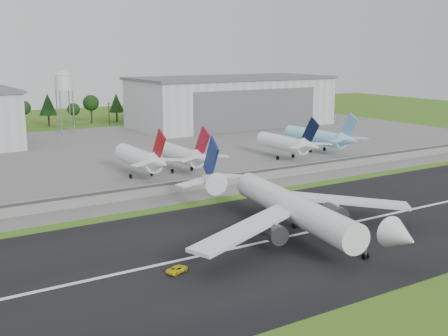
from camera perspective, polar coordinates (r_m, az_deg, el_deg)
ground at (r=118.52m, az=13.92°, el=-7.19°), size 600.00×600.00×0.00m
runway at (r=125.23m, az=10.62°, el=-5.98°), size 320.00×60.00×0.10m
runway_centerline at (r=125.21m, az=10.63°, el=-5.96°), size 220.00×1.00×0.02m
apron at (r=216.58m, az=-9.47°, el=1.58°), size 320.00×150.00×0.10m
blast_fence at (r=159.37m, az=-0.36°, el=-1.28°), size 240.00×0.61×3.50m
hangar_east at (r=289.35m, az=0.79°, el=6.79°), size 102.00×47.00×25.20m
water_tower at (r=273.29m, az=-16.00°, el=8.56°), size 8.40×8.40×29.40m
utility_poles at (r=291.24m, az=-15.62°, el=3.89°), size 230.00×3.00×12.00m
treeline at (r=305.54m, az=-16.44°, el=4.20°), size 320.00×16.00×22.00m
main_airliner at (r=117.02m, az=7.15°, el=-4.66°), size 56.47×59.11×18.17m
ground_vehicle at (r=99.35m, az=-4.77°, el=-10.20°), size 4.86×3.61×1.23m
parked_jet_red_a at (r=170.68m, az=-8.27°, el=0.96°), size 7.36×31.29×16.62m
parked_jet_red_b at (r=176.75m, az=-4.08°, el=1.36°), size 7.36×31.29×16.40m
parked_jet_navy at (r=199.50m, az=6.55°, el=2.52°), size 7.36×31.29×16.44m
parked_jet_skyblue at (r=215.80m, az=9.78°, el=3.14°), size 7.36×37.29×16.55m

